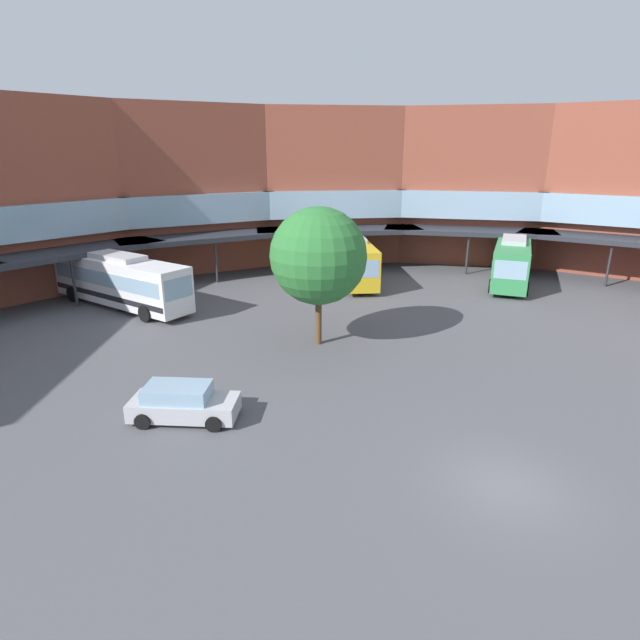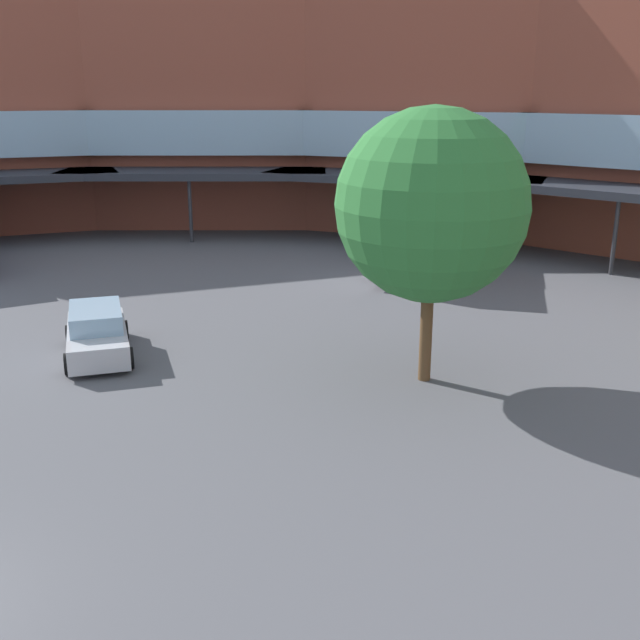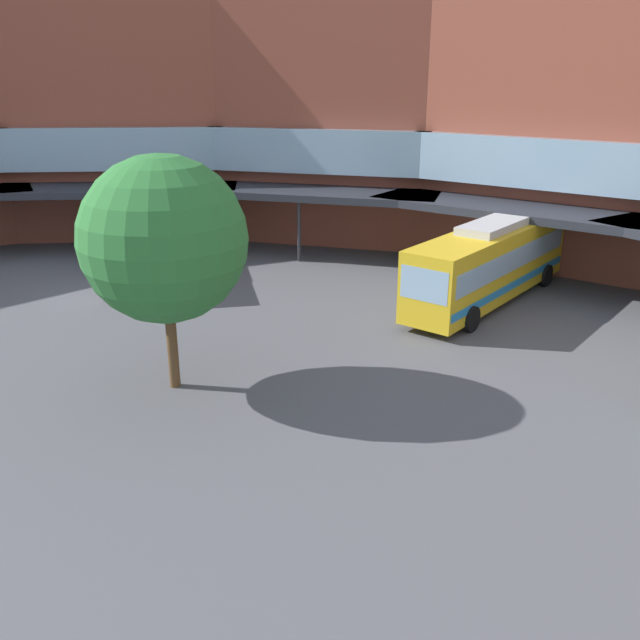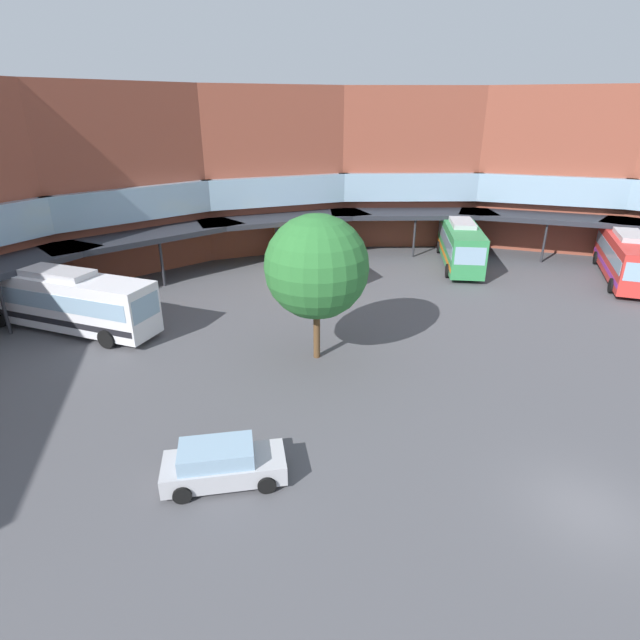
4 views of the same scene
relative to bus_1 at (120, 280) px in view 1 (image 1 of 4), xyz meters
name	(u,v)px [view 1 (image 1 of 4)]	position (x,y,z in m)	size (l,w,h in m)	color
ground_plane	(505,486)	(12.88, -25.92, -1.92)	(125.93, 125.93, 0.00)	#515156
station_building	(294,201)	(12.88, 0.41, 5.00)	(82.45, 38.94, 14.37)	brown
bus_1	(120,280)	(0.00, 0.00, 0.00)	(9.47, 11.31, 3.80)	white
bus_3	(352,257)	(18.50, 2.47, -0.02)	(4.98, 12.23, 3.77)	gold
bus_4	(512,260)	(30.49, -2.94, 0.01)	(8.84, 10.09, 3.83)	#338C4C
parked_car	(183,403)	(2.94, -17.91, -1.19)	(4.75, 3.32, 1.53)	#B7B7BC
plaza_tree	(318,256)	(11.00, -11.32, 3.20)	(5.38, 5.38, 7.82)	brown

